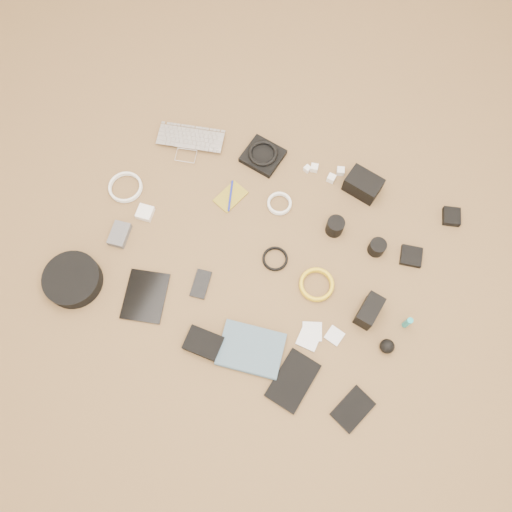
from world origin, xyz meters
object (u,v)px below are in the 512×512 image
at_px(laptop, 189,146).
at_px(tablet, 145,296).
at_px(paperback, 245,373).
at_px(headphone_case, 73,280).
at_px(dslr_camera, 363,185).
at_px(phone, 201,284).

xyz_separation_m(laptop, tablet, (0.16, -0.69, -0.01)).
height_order(laptop, paperback, same).
distance_m(headphone_case, paperback, 0.78).
bearing_deg(paperback, tablet, 67.45).
bearing_deg(laptop, headphone_case, -114.66).
bearing_deg(tablet, headphone_case, 176.75).
bearing_deg(tablet, dslr_camera, 36.64).
bearing_deg(tablet, laptop, 86.86).
relative_size(phone, headphone_case, 0.52).
relative_size(laptop, headphone_case, 1.31).
bearing_deg(headphone_case, paperback, -2.70).
xyz_separation_m(tablet, headphone_case, (-0.29, -0.07, 0.03)).
relative_size(tablet, paperback, 0.87).
distance_m(tablet, paperback, 0.51).
relative_size(dslr_camera, headphone_case, 0.64).
distance_m(laptop, tablet, 0.71).
bearing_deg(paperback, phone, 41.57).
height_order(tablet, phone, same).
height_order(laptop, dslr_camera, dslr_camera).
relative_size(laptop, phone, 2.51).
bearing_deg(tablet, paperback, -28.39).
height_order(dslr_camera, phone, dslr_camera).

